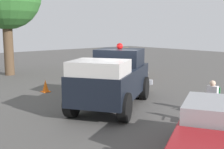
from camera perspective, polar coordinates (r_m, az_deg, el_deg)
The scene contains 9 objects.
ground_plane at distance 12.32m, azimuth 0.84°, elevation -6.28°, with size 60.00×60.00×0.00m, color #514F4C.
vintage_fire_truck at distance 12.28m, azimuth 0.32°, elevation -0.61°, with size 4.99×6.20×2.59m.
classic_hot_rod at distance 7.58m, azimuth 19.44°, elevation -10.76°, with size 3.68×4.72×1.46m.
parked_pickup at distance 20.72m, azimuth 0.46°, elevation 2.73°, with size 5.10×3.75×1.90m.
lawn_chair_near_truck at distance 11.91m, azimuth 18.81°, elevation -4.38°, with size 0.59×0.58×1.02m.
lawn_chair_by_car at distance 10.44m, azimuth 17.31°, elevation -6.14°, with size 0.68×0.68×1.02m.
lawn_chair_spare at distance 17.04m, azimuth -0.60°, elevation 0.02°, with size 0.69×0.69×1.02m.
spectator_seated at distance 11.76m, azimuth 18.63°, elevation -3.99°, with size 0.47×0.59×1.29m.
traffic_cone at distance 15.46m, azimuth -12.72°, elevation -2.19°, with size 0.40×0.40×0.64m.
Camera 1 is at (8.85, -7.93, 3.24)m, focal length 47.33 mm.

